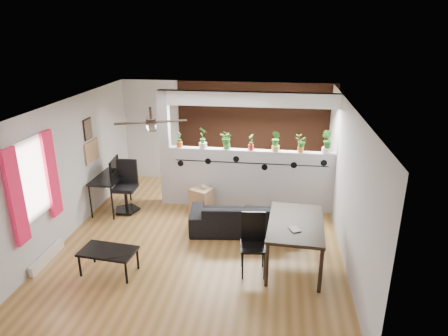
# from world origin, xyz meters

# --- Properties ---
(room_shell) EXTENTS (6.30, 7.10, 2.90)m
(room_shell) POSITION_xyz_m (0.00, 0.00, 1.30)
(room_shell) COLOR brown
(room_shell) RESTS_ON ground
(partition_wall) EXTENTS (3.60, 0.18, 1.35)m
(partition_wall) POSITION_xyz_m (0.80, 1.50, 0.68)
(partition_wall) COLOR #BCBCC1
(partition_wall) RESTS_ON ground
(ceiling_header) EXTENTS (3.60, 0.18, 0.30)m
(ceiling_header) POSITION_xyz_m (0.80, 1.50, 2.45)
(ceiling_header) COLOR white
(ceiling_header) RESTS_ON room_shell
(pier_column) EXTENTS (0.22, 0.20, 2.60)m
(pier_column) POSITION_xyz_m (-1.11, 1.50, 1.30)
(pier_column) COLOR #BCBCC1
(pier_column) RESTS_ON ground
(brick_panel) EXTENTS (3.90, 0.05, 2.60)m
(brick_panel) POSITION_xyz_m (0.80, 2.97, 1.30)
(brick_panel) COLOR brown
(brick_panel) RESTS_ON ground
(vine_decal) EXTENTS (3.31, 0.01, 0.30)m
(vine_decal) POSITION_xyz_m (0.80, 1.40, 1.08)
(vine_decal) COLOR black
(vine_decal) RESTS_ON partition_wall
(window_assembly) EXTENTS (0.09, 1.30, 1.55)m
(window_assembly) POSITION_xyz_m (-2.56, -1.20, 1.51)
(window_assembly) COLOR white
(window_assembly) RESTS_ON room_shell
(baseboard_heater) EXTENTS (0.08, 1.00, 0.18)m
(baseboard_heater) POSITION_xyz_m (-2.54, -1.20, 0.09)
(baseboard_heater) COLOR silver
(baseboard_heater) RESTS_ON ground
(corkboard) EXTENTS (0.03, 0.60, 0.45)m
(corkboard) POSITION_xyz_m (-2.58, 0.95, 1.35)
(corkboard) COLOR #A27A4E
(corkboard) RESTS_ON room_shell
(framed_art) EXTENTS (0.03, 0.34, 0.44)m
(framed_art) POSITION_xyz_m (-2.58, 0.90, 1.85)
(framed_art) COLOR #8C7259
(framed_art) RESTS_ON room_shell
(ceiling_fan) EXTENTS (1.19, 1.19, 0.43)m
(ceiling_fan) POSITION_xyz_m (-0.80, -0.30, 2.31)
(ceiling_fan) COLOR black
(ceiling_fan) RESTS_ON room_shell
(potted_plant_0) EXTENTS (0.19, 0.21, 0.38)m
(potted_plant_0) POSITION_xyz_m (-0.78, 1.50, 1.55)
(potted_plant_0) COLOR #DC5519
(potted_plant_0) RESTS_ON partition_wall
(potted_plant_1) EXTENTS (0.32, 0.32, 0.48)m
(potted_plant_1) POSITION_xyz_m (-0.25, 1.50, 1.60)
(potted_plant_1) COLOR silver
(potted_plant_1) RESTS_ON partition_wall
(potted_plant_2) EXTENTS (0.25, 0.23, 0.41)m
(potted_plant_2) POSITION_xyz_m (0.27, 1.50, 1.57)
(potted_plant_2) COLOR #39832F
(potted_plant_2) RESTS_ON partition_wall
(potted_plant_3) EXTENTS (0.18, 0.20, 0.36)m
(potted_plant_3) POSITION_xyz_m (0.80, 1.50, 1.54)
(potted_plant_3) COLOR red
(potted_plant_3) RESTS_ON partition_wall
(potted_plant_4) EXTENTS (0.29, 0.30, 0.45)m
(potted_plant_4) POSITION_xyz_m (1.33, 1.50, 1.59)
(potted_plant_4) COLOR #DEB64E
(potted_plant_4) RESTS_ON partition_wall
(potted_plant_5) EXTENTS (0.20, 0.17, 0.37)m
(potted_plant_5) POSITION_xyz_m (1.85, 1.50, 1.55)
(potted_plant_5) COLOR #CA6917
(potted_plant_5) RESTS_ON partition_wall
(potted_plant_6) EXTENTS (0.33, 0.33, 0.48)m
(potted_plant_6) POSITION_xyz_m (2.38, 1.50, 1.60)
(potted_plant_6) COLOR white
(potted_plant_6) RESTS_ON partition_wall
(sofa) EXTENTS (2.13, 1.04, 0.60)m
(sofa) POSITION_xyz_m (0.77, 0.39, 0.30)
(sofa) COLOR black
(sofa) RESTS_ON ground
(cube_shelf) EXTENTS (0.54, 0.52, 0.52)m
(cube_shelf) POSITION_xyz_m (-0.24, 1.16, 0.26)
(cube_shelf) COLOR #A57F57
(cube_shelf) RESTS_ON ground
(cup) EXTENTS (0.14, 0.14, 0.09)m
(cup) POSITION_xyz_m (-0.19, 1.16, 0.57)
(cup) COLOR gray
(cup) RESTS_ON cube_shelf
(computer_desk) EXTENTS (0.58, 1.08, 0.78)m
(computer_desk) POSITION_xyz_m (-2.25, 0.97, 0.71)
(computer_desk) COLOR black
(computer_desk) RESTS_ON ground
(monitor) EXTENTS (0.35, 0.10, 0.20)m
(monitor) POSITION_xyz_m (-2.25, 1.12, 0.88)
(monitor) COLOR black
(monitor) RESTS_ON computer_desk
(office_chair) EXTENTS (0.59, 0.59, 1.13)m
(office_chair) POSITION_xyz_m (-1.87, 0.95, 0.50)
(office_chair) COLOR black
(office_chair) RESTS_ON ground
(dining_table) EXTENTS (0.98, 1.53, 0.81)m
(dining_table) POSITION_xyz_m (1.73, -0.69, 0.72)
(dining_table) COLOR black
(dining_table) RESTS_ON ground
(book) EXTENTS (0.22, 0.25, 0.02)m
(book) POSITION_xyz_m (1.63, -0.99, 0.82)
(book) COLOR gray
(book) RESTS_ON dining_table
(folding_chair) EXTENTS (0.46, 0.46, 1.04)m
(folding_chair) POSITION_xyz_m (1.04, -0.95, 0.61)
(folding_chair) COLOR black
(folding_chair) RESTS_ON ground
(coffee_table) EXTENTS (0.95, 0.59, 0.42)m
(coffee_table) POSITION_xyz_m (-1.32, -1.36, 0.38)
(coffee_table) COLOR black
(coffee_table) RESTS_ON ground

